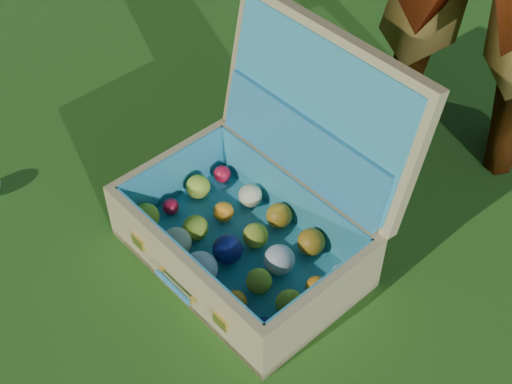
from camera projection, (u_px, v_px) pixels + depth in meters
The scene contains 2 objects.
ground at pixel (201, 297), 1.67m from camera, with size 60.00×60.00×0.00m, color #215114.
suitcase at pixel (264, 202), 1.67m from camera, with size 0.68×0.64×0.53m.
Camera 1 is at (0.58, -0.79, 1.37)m, focal length 50.00 mm.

